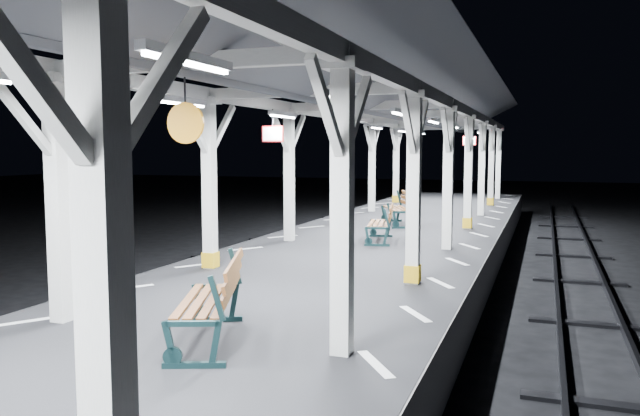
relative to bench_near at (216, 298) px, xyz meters
The scene contains 10 objects.
ground 2.64m from the bench_near, 101.53° to the left, with size 120.00×120.00×0.00m, color black.
platform 2.38m from the bench_near, 101.53° to the left, with size 6.00×50.00×1.00m, color black.
hazard_stripes_left 3.60m from the bench_near, 143.96° to the left, with size 1.00×48.00×0.01m, color silver.
hazard_stripes_right 2.96m from the bench_near, 45.98° to the left, with size 1.00×48.00×0.01m, color silver.
track_left 6.00m from the bench_near, 158.91° to the left, with size 2.20×60.00×0.16m.
track_right 5.24m from the bench_near, 24.60° to the left, with size 2.20×60.00×0.16m.
canopy 3.69m from the bench_near, 101.58° to the left, with size 5.40×49.00×4.65m.
bench_near is the anchor object (origin of this frame).
bench_mid 8.77m from the bench_near, 90.89° to the left, with size 0.94×1.79×0.93m.
bench_far 12.35m from the bench_near, 92.23° to the left, with size 1.42×2.02×1.03m.
Camera 1 is at (4.13, -8.60, 3.33)m, focal length 35.00 mm.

